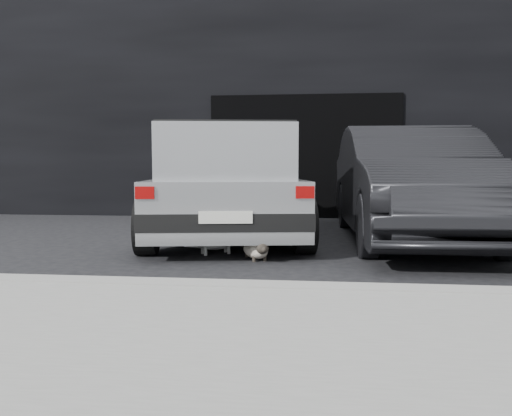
# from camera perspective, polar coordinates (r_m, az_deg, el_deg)

# --- Properties ---
(ground) EXTENTS (80.00, 80.00, 0.00)m
(ground) POSITION_cam_1_polar(r_m,az_deg,el_deg) (6.84, -3.31, -4.42)
(ground) COLOR black
(ground) RESTS_ON ground
(building_facade) EXTENTS (34.00, 4.00, 5.00)m
(building_facade) POSITION_cam_1_polar(r_m,az_deg,el_deg) (12.74, 5.75, 11.08)
(building_facade) COLOR black
(building_facade) RESTS_ON ground
(garage_opening) EXTENTS (4.00, 0.10, 2.60)m
(garage_opening) POSITION_cam_1_polar(r_m,az_deg,el_deg) (10.65, 5.60, 5.86)
(garage_opening) COLOR black
(garage_opening) RESTS_ON ground
(curb) EXTENTS (18.00, 0.25, 0.12)m
(curb) POSITION_cam_1_polar(r_m,az_deg,el_deg) (4.19, 4.42, -9.47)
(curb) COLOR gray
(curb) RESTS_ON ground
(sidewalk) EXTENTS (18.00, 2.20, 0.11)m
(sidewalk) POSITION_cam_1_polar(r_m,az_deg,el_deg) (3.04, 3.67, -15.10)
(sidewalk) COLOR gray
(sidewalk) RESTS_ON ground
(silver_hatchback) EXTENTS (2.79, 4.78, 1.66)m
(silver_hatchback) POSITION_cam_1_polar(r_m,az_deg,el_deg) (7.64, -3.35, 3.39)
(silver_hatchback) COLOR #B1B4B6
(silver_hatchback) RESTS_ON ground
(second_car) EXTENTS (1.89, 5.16, 1.69)m
(second_car) POSITION_cam_1_polar(r_m,az_deg,el_deg) (7.61, 17.16, 2.71)
(second_car) COLOR black
(second_car) RESTS_ON ground
(cat_siamese) EXTENTS (0.44, 0.70, 0.27)m
(cat_siamese) POSITION_cam_1_polar(r_m,az_deg,el_deg) (5.84, 0.09, -4.78)
(cat_siamese) COLOR beige
(cat_siamese) RESTS_ON ground
(cat_white) EXTENTS (0.67, 0.49, 0.36)m
(cat_white) POSITION_cam_1_polar(r_m,az_deg,el_deg) (6.26, -4.32, -3.67)
(cat_white) COLOR white
(cat_white) RESTS_ON ground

